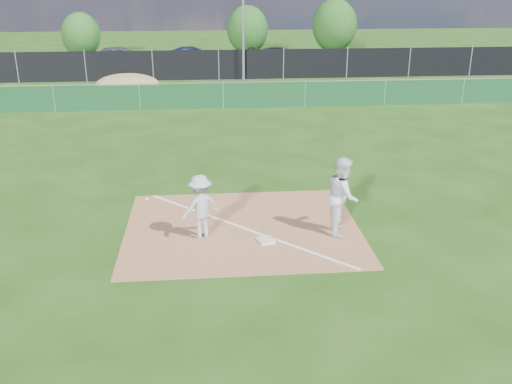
% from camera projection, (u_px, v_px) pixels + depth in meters
% --- Properties ---
extents(ground, '(90.00, 90.00, 0.00)m').
position_uv_depth(ground, '(228.00, 136.00, 23.12)').
color(ground, '#1D420E').
rests_on(ground, ground).
extents(infield_dirt, '(6.00, 5.00, 0.02)m').
position_uv_depth(infield_dirt, '(242.00, 228.00, 14.75)').
color(infield_dirt, '#97613C').
rests_on(infield_dirt, ground).
extents(foul_line, '(5.01, 5.01, 0.01)m').
position_uv_depth(foul_line, '(242.00, 228.00, 14.75)').
color(foul_line, white).
rests_on(foul_line, infield_dirt).
extents(green_fence, '(44.00, 0.05, 1.20)m').
position_uv_depth(green_fence, '(223.00, 96.00, 27.55)').
color(green_fence, '#0F381A').
rests_on(green_fence, ground).
extents(dirt_mound, '(3.38, 2.60, 1.17)m').
position_uv_depth(dirt_mound, '(127.00, 85.00, 30.40)').
color(dirt_mound, olive).
rests_on(dirt_mound, ground).
extents(black_fence, '(46.00, 0.04, 1.80)m').
position_uv_depth(black_fence, '(219.00, 65.00, 34.87)').
color(black_fence, black).
rests_on(black_fence, ground).
extents(parking_lot, '(46.00, 9.00, 0.01)m').
position_uv_depth(parking_lot, '(217.00, 67.00, 39.84)').
color(parking_lot, black).
rests_on(parking_lot, ground).
extents(light_pole, '(0.16, 0.16, 8.00)m').
position_uv_depth(light_pole, '(243.00, 12.00, 33.60)').
color(light_pole, slate).
rests_on(light_pole, ground).
extents(first_base, '(0.45, 0.45, 0.08)m').
position_uv_depth(first_base, '(266.00, 240.00, 13.97)').
color(first_base, silver).
rests_on(first_base, infield_dirt).
extents(play_at_first, '(1.90, 1.03, 1.62)m').
position_uv_depth(play_at_first, '(200.00, 207.00, 13.96)').
color(play_at_first, '#B7B7BA').
rests_on(play_at_first, infield_dirt).
extents(runner, '(0.87, 1.06, 2.00)m').
position_uv_depth(runner, '(343.00, 196.00, 14.20)').
color(runner, silver).
rests_on(runner, ground).
extents(car_left, '(4.48, 1.97, 1.50)m').
position_uv_depth(car_left, '(121.00, 57.00, 39.06)').
color(car_left, '#95989C').
rests_on(car_left, parking_lot).
extents(car_mid, '(4.27, 2.29, 1.34)m').
position_uv_depth(car_mid, '(192.00, 57.00, 39.46)').
color(car_mid, black).
rests_on(car_mid, parking_lot).
extents(car_right, '(5.10, 2.86, 1.40)m').
position_uv_depth(car_right, '(283.00, 58.00, 38.87)').
color(car_right, black).
rests_on(car_right, parking_lot).
extents(tree_left, '(2.89, 2.89, 3.43)m').
position_uv_depth(tree_left, '(81.00, 35.00, 43.08)').
color(tree_left, '#382316').
rests_on(tree_left, ground).
extents(tree_mid, '(3.22, 3.22, 3.82)m').
position_uv_depth(tree_mid, '(248.00, 30.00, 44.87)').
color(tree_mid, '#382316').
rests_on(tree_mid, ground).
extents(tree_right, '(3.59, 3.59, 4.25)m').
position_uv_depth(tree_right, '(335.00, 26.00, 45.80)').
color(tree_right, '#382316').
rests_on(tree_right, ground).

